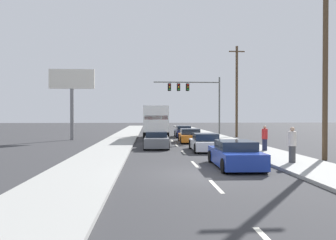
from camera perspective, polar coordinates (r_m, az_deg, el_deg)
name	(u,v)px	position (r m, az deg, el deg)	size (l,w,h in m)	color
ground_plane	(167,136)	(38.11, -0.10, -2.90)	(140.00, 140.00, 0.00)	#333335
sidewalk_right	(218,138)	(33.87, 9.09, -3.25)	(3.10, 80.00, 0.14)	#9E9E99
sidewalk_left	(122,138)	(33.16, -8.41, -3.34)	(3.10, 80.00, 0.14)	#9E9E99
lane_markings	(170,139)	(33.36, 0.40, -3.42)	(0.14, 57.00, 0.01)	silver
box_truck	(156,120)	(32.71, -2.17, -0.07)	(2.72, 9.52, 3.37)	white
car_gray	(157,140)	(23.92, -2.09, -3.71)	(2.00, 4.32, 1.24)	slate
car_navy	(183,132)	(35.99, 2.78, -2.15)	(1.90, 4.33, 1.30)	#141E4C
car_orange	(190,136)	(29.09, 4.02, -2.91)	(2.14, 4.49, 1.25)	orange
car_white	(205,143)	(22.02, 6.77, -4.15)	(1.96, 4.06, 1.22)	white
car_blue	(235,155)	(15.29, 12.11, -6.23)	(2.03, 4.23, 1.27)	#1E389E
traffic_signal_mast	(190,91)	(40.77, 4.05, 5.24)	(8.67, 0.69, 7.48)	#595B56
utility_pole_near	(325,67)	(19.51, 26.70, 8.58)	(1.80, 0.28, 9.97)	brown
utility_pole_mid	(237,90)	(36.75, 12.39, 5.26)	(1.80, 0.28, 10.38)	brown
roadside_billboard	(72,89)	(33.22, -17.09, 5.48)	(4.54, 0.36, 7.15)	slate
pedestrian_near_corner	(292,145)	(16.68, 21.66, -4.20)	(0.38, 0.38, 1.76)	#3F3F42
pedestrian_mid_block	(265,138)	(21.76, 17.18, -3.18)	(0.38, 0.38, 1.65)	#1E233F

